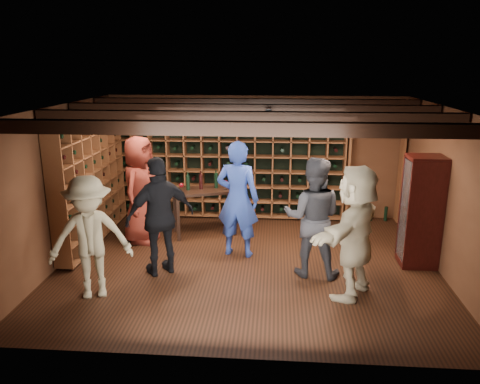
# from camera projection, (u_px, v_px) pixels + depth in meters

# --- Properties ---
(ground) EXTENTS (6.00, 6.00, 0.00)m
(ground) POSITION_uv_depth(u_px,v_px,m) (247.00, 264.00, 7.57)
(ground) COLOR black
(ground) RESTS_ON ground
(room_shell) EXTENTS (6.00, 6.00, 6.00)m
(room_shell) POSITION_uv_depth(u_px,v_px,m) (248.00, 113.00, 6.96)
(room_shell) COLOR brown
(room_shell) RESTS_ON ground
(wine_rack_back) EXTENTS (4.65, 0.30, 2.20)m
(wine_rack_back) POSITION_uv_depth(u_px,v_px,m) (229.00, 163.00, 9.53)
(wine_rack_back) COLOR brown
(wine_rack_back) RESTS_ON ground
(wine_rack_left) EXTENTS (0.30, 2.65, 2.20)m
(wine_rack_left) POSITION_uv_depth(u_px,v_px,m) (91.00, 179.00, 8.25)
(wine_rack_left) COLOR brown
(wine_rack_left) RESTS_ON ground
(crate_shelf) EXTENTS (1.20, 0.32, 2.07)m
(crate_shelf) POSITION_uv_depth(u_px,v_px,m) (377.00, 145.00, 9.19)
(crate_shelf) COLOR brown
(crate_shelf) RESTS_ON ground
(display_cabinet) EXTENTS (0.55, 0.50, 1.75)m
(display_cabinet) POSITION_uv_depth(u_px,v_px,m) (421.00, 214.00, 7.33)
(display_cabinet) COLOR #330B0A
(display_cabinet) RESTS_ON ground
(man_blue_shirt) EXTENTS (0.79, 0.59, 1.95)m
(man_blue_shirt) POSITION_uv_depth(u_px,v_px,m) (238.00, 199.00, 7.68)
(man_blue_shirt) COLOR navy
(man_blue_shirt) RESTS_ON ground
(man_grey_suit) EXTENTS (0.98, 0.82, 1.83)m
(man_grey_suit) POSITION_uv_depth(u_px,v_px,m) (313.00, 217.00, 6.98)
(man_grey_suit) COLOR black
(man_grey_suit) RESTS_ON ground
(guest_red_floral) EXTENTS (0.77, 1.03, 1.92)m
(guest_red_floral) POSITION_uv_depth(u_px,v_px,m) (140.00, 190.00, 8.29)
(guest_red_floral) COLOR maroon
(guest_red_floral) RESTS_ON ground
(guest_woman_black) EXTENTS (1.13, 0.97, 1.82)m
(guest_woman_black) POSITION_uv_depth(u_px,v_px,m) (160.00, 217.00, 7.02)
(guest_woman_black) COLOR black
(guest_woman_black) RESTS_ON ground
(guest_khaki) EXTENTS (1.26, 0.97, 1.72)m
(guest_khaki) POSITION_uv_depth(u_px,v_px,m) (90.00, 238.00, 6.33)
(guest_khaki) COLOR gray
(guest_khaki) RESTS_ON ground
(guest_beige) EXTENTS (1.37, 1.76, 1.86)m
(guest_beige) POSITION_uv_depth(u_px,v_px,m) (355.00, 232.00, 6.35)
(guest_beige) COLOR tan
(guest_beige) RESTS_ON ground
(tasting_table) EXTENTS (1.28, 0.93, 1.15)m
(tasting_table) POSITION_uv_depth(u_px,v_px,m) (204.00, 195.00, 8.68)
(tasting_table) COLOR black
(tasting_table) RESTS_ON ground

